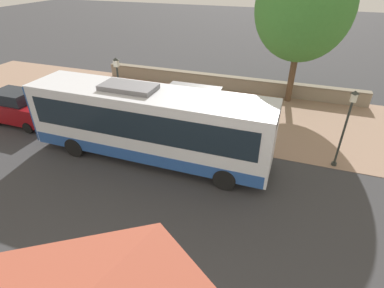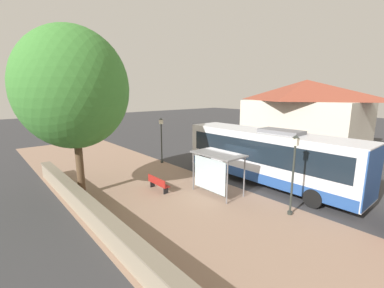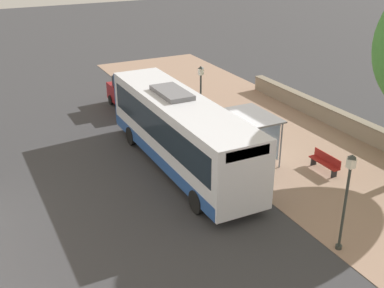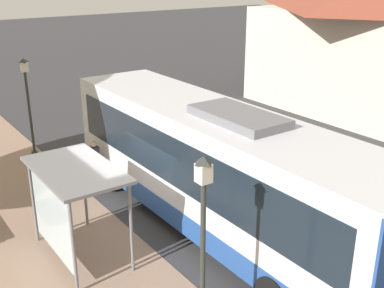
# 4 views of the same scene
# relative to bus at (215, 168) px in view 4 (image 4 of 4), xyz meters

# --- Properties ---
(ground_plane) EXTENTS (120.00, 120.00, 0.00)m
(ground_plane) POSITION_rel_bus_xyz_m (-1.95, 1.19, -1.90)
(ground_plane) COLOR #353538
(ground_plane) RESTS_ON ground
(bus) EXTENTS (2.69, 11.68, 3.68)m
(bus) POSITION_rel_bus_xyz_m (0.00, 0.00, 0.00)
(bus) COLOR silver
(bus) RESTS_ON ground
(bus_shelter) EXTENTS (1.74, 3.02, 2.45)m
(bus_shelter) POSITION_rel_bus_xyz_m (-3.71, 0.95, 0.14)
(bus_shelter) COLOR slate
(bus_shelter) RESTS_ON ground
(pedestrian) EXTENTS (0.34, 0.23, 1.73)m
(pedestrian) POSITION_rel_bus_xyz_m (-1.61, 4.38, -0.89)
(pedestrian) COLOR #2D3347
(pedestrian) RESTS_ON ground
(street_lamp_near) EXTENTS (0.28, 0.28, 3.96)m
(street_lamp_near) POSITION_rel_bus_xyz_m (-2.83, -3.25, 0.46)
(street_lamp_near) COLOR #2D332D
(street_lamp_near) RESTS_ON ground
(street_lamp_far) EXTENTS (0.28, 0.28, 3.81)m
(street_lamp_far) POSITION_rel_bus_xyz_m (-2.27, 8.67, 0.37)
(street_lamp_far) COLOR #2D332D
(street_lamp_far) RESTS_ON ground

